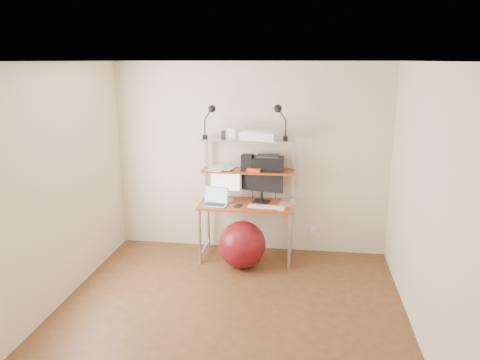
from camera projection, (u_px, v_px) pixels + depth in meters
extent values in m
plane|color=brown|center=(228.00, 315.00, 4.75)|extent=(3.60, 3.60, 0.00)
plane|color=white|center=(227.00, 61.00, 4.12)|extent=(3.60, 3.60, 0.00)
plane|color=beige|center=(250.00, 159.00, 6.16)|extent=(3.60, 0.00, 3.60)
plane|color=beige|center=(176.00, 284.00, 2.71)|extent=(3.60, 0.00, 3.60)
plane|color=beige|center=(51.00, 190.00, 4.68)|extent=(0.00, 3.60, 3.60)
plane|color=beige|center=(425.00, 205.00, 4.19)|extent=(0.00, 3.60, 3.60)
cube|color=#AD4C21|center=(247.00, 205.00, 5.95)|extent=(1.20, 0.60, 0.03)
cylinder|color=#B9BABE|center=(200.00, 237.00, 5.87)|extent=(0.04, 0.04, 0.71)
cylinder|color=#B9BABE|center=(208.00, 223.00, 6.37)|extent=(0.04, 0.04, 0.71)
cylinder|color=#B9BABE|center=(289.00, 242.00, 5.71)|extent=(0.04, 0.04, 0.71)
cylinder|color=#B9BABE|center=(291.00, 227.00, 6.21)|extent=(0.04, 0.04, 0.71)
cube|color=#B9BABE|center=(207.00, 166.00, 6.17)|extent=(0.03, 0.04, 0.84)
cube|color=#B9BABE|center=(293.00, 169.00, 6.01)|extent=(0.03, 0.04, 0.84)
cube|color=#AD4C21|center=(248.00, 171.00, 5.97)|extent=(1.18, 0.34, 0.02)
cube|color=#B9BABE|center=(248.00, 140.00, 5.87)|extent=(1.18, 0.34, 0.02)
cube|color=white|center=(313.00, 230.00, 6.27)|extent=(0.08, 0.01, 0.12)
cube|color=silver|center=(226.00, 200.00, 6.05)|extent=(0.21, 0.17, 0.01)
cylinder|color=silver|center=(226.00, 196.00, 6.06)|extent=(0.03, 0.03, 0.10)
cube|color=silver|center=(226.00, 181.00, 6.01)|extent=(0.40, 0.11, 0.30)
plane|color=white|center=(225.00, 181.00, 5.99)|extent=(0.36, 0.07, 0.36)
cube|color=black|center=(261.00, 201.00, 6.01)|extent=(0.23, 0.20, 0.01)
cylinder|color=black|center=(262.00, 196.00, 6.01)|extent=(0.03, 0.03, 0.12)
cube|color=black|center=(262.00, 179.00, 5.95)|extent=(0.55, 0.17, 0.34)
plane|color=#424FE2|center=(262.00, 179.00, 5.94)|extent=(0.49, 0.12, 0.50)
cube|color=silver|center=(214.00, 205.00, 5.86)|extent=(0.34, 0.26, 0.02)
cube|color=#2F2F32|center=(214.00, 204.00, 5.86)|extent=(0.28, 0.17, 0.00)
cube|color=silver|center=(217.00, 194.00, 5.93)|extent=(0.32, 0.10, 0.20)
plane|color=#7CB4D0|center=(217.00, 194.00, 5.93)|extent=(0.29, 0.11, 0.27)
cube|color=white|center=(265.00, 207.00, 5.79)|extent=(0.44, 0.14, 0.01)
cube|color=white|center=(281.00, 208.00, 5.71)|extent=(0.11, 0.08, 0.03)
cube|color=silver|center=(290.00, 202.00, 5.96)|extent=(0.24, 0.24, 0.04)
cube|color=black|center=(238.00, 206.00, 5.84)|extent=(0.09, 0.14, 0.01)
cube|color=black|center=(268.00, 164.00, 5.94)|extent=(0.41, 0.28, 0.16)
cube|color=#2F2F32|center=(268.00, 156.00, 5.91)|extent=(0.28, 0.21, 0.03)
cube|color=black|center=(247.00, 162.00, 5.92)|extent=(0.16, 0.16, 0.20)
cube|color=red|center=(255.00, 170.00, 5.86)|extent=(0.19, 0.15, 0.05)
cube|color=white|center=(260.00, 135.00, 5.81)|extent=(0.50, 0.38, 0.10)
cube|color=silver|center=(260.00, 131.00, 5.79)|extent=(0.42, 0.30, 0.02)
cube|color=white|center=(232.00, 133.00, 5.88)|extent=(0.13, 0.11, 0.14)
cube|color=#2F2F32|center=(225.00, 134.00, 5.92)|extent=(0.12, 0.12, 0.09)
cube|color=black|center=(205.00, 137.00, 5.86)|extent=(0.05, 0.06, 0.05)
cylinder|color=black|center=(205.00, 127.00, 5.83)|extent=(0.02, 0.02, 0.19)
sphere|color=black|center=(212.00, 109.00, 5.75)|extent=(0.09, 0.09, 0.09)
cube|color=black|center=(285.00, 138.00, 5.72)|extent=(0.05, 0.07, 0.05)
cylinder|color=black|center=(286.00, 128.00, 5.69)|extent=(0.02, 0.02, 0.20)
sphere|color=black|center=(278.00, 108.00, 5.64)|extent=(0.10, 0.10, 0.10)
sphere|color=maroon|center=(242.00, 245.00, 5.79)|extent=(0.59, 0.59, 0.59)
cube|color=white|center=(218.00, 168.00, 6.04)|extent=(0.24, 0.30, 0.00)
cube|color=white|center=(218.00, 169.00, 5.97)|extent=(0.30, 0.34, 0.00)
cube|color=white|center=(221.00, 167.00, 6.05)|extent=(0.24, 0.30, 0.00)
cube|color=white|center=(225.00, 168.00, 5.98)|extent=(0.26, 0.32, 0.00)
cube|color=white|center=(216.00, 167.00, 6.02)|extent=(0.28, 0.33, 0.00)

